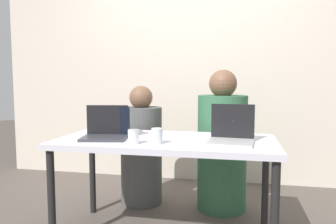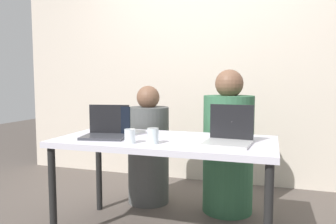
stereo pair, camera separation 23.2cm
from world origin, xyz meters
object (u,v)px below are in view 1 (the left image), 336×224
Objects in this scene: laptop_front_left at (105,131)px; water_glass_left at (133,138)px; person_on_right at (222,148)px; laptop_front_right at (231,134)px; water_glass_center at (157,137)px; laptop_back_left at (115,128)px; person_on_left at (141,151)px.

laptop_front_left is 0.30m from water_glass_left.
person_on_right is at bearing 58.20° from water_glass_left.
water_glass_center is (-0.46, -0.14, -0.01)m from laptop_front_right.
laptop_front_right reaches higher than water_glass_left.
laptop_front_left reaches higher than water_glass_left.
laptop_back_left is 1.07× the size of laptop_front_left.
person_on_right is 0.71m from laptop_front_right.
laptop_front_left is at bearing 29.37° from person_on_right.
laptop_front_left is 0.42m from water_glass_center.
water_glass_left is (0.25, -0.33, -0.01)m from laptop_back_left.
person_on_right reaches higher than laptop_back_left.
laptop_front_left is at bearing 98.69° from laptop_back_left.
water_glass_center is at bearing 53.08° from person_on_right.
water_glass_center is at bearing 12.88° from water_glass_left.
laptop_back_left is (-0.78, -0.51, 0.22)m from person_on_right.
laptop_back_left is 0.18m from laptop_front_left.
person_on_right reaches higher than laptop_front_left.
person_on_left is at bearing -86.25° from laptop_back_left.
laptop_front_right is at bearing 16.03° from water_glass_left.
person_on_right is 1.02m from water_glass_left.
person_on_left is 0.59m from laptop_back_left.
laptop_front_right reaches higher than water_glass_center.
person_on_right is at bearing 31.50° from laptop_front_left.
person_on_right reaches higher than water_glass_center.
person_on_right is at bearing 65.02° from water_glass_center.
laptop_back_left is 0.42m from water_glass_left.
laptop_front_right is at bearing 85.23° from person_on_right.
laptop_front_left is (-0.86, -0.02, -0.00)m from laptop_front_right.
water_glass_center is (-0.38, -0.81, 0.22)m from person_on_right.
laptop_back_left is at bearing 76.23° from person_on_left.
person_on_right is at bearing 172.30° from person_on_left.
person_on_left is 0.89× the size of person_on_right.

